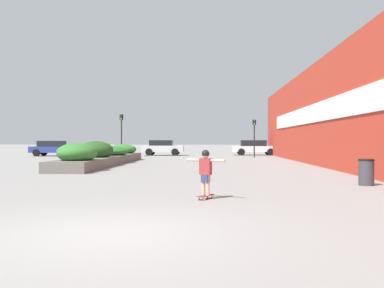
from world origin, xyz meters
TOP-DOWN VIEW (x-y plane):
  - ground_plane at (0.00, 0.00)m, footprint 300.00×300.00m
  - building_wall_right at (7.90, 15.56)m, footprint 0.67×46.55m
  - planter_box at (-4.77, 18.70)m, footprint 2.16×14.89m
  - skateboard at (1.50, 3.91)m, footprint 0.44×0.64m
  - skateboarder at (1.50, 3.91)m, footprint 0.96×0.53m
  - trash_bin at (6.59, 7.33)m, footprint 0.50×0.50m
  - car_leftmost at (15.49, 33.92)m, footprint 4.18×1.94m
  - car_center_left at (-3.11, 35.01)m, footprint 4.01×2.01m
  - car_center_right at (-13.14, 32.74)m, footprint 4.06×1.95m
  - car_rightmost at (5.93, 36.10)m, footprint 4.53×2.00m
  - traffic_light_left at (-5.97, 29.38)m, footprint 0.28×0.30m
  - traffic_light_right at (5.31, 30.06)m, footprint 0.28×0.30m

SIDE VIEW (x-z plane):
  - ground_plane at x=0.00m, z-range 0.00..0.00m
  - skateboard at x=1.50m, z-range 0.02..0.11m
  - trash_bin at x=6.59m, z-range 0.00..0.85m
  - planter_box at x=-4.77m, z-range -0.18..1.23m
  - car_center_right at x=-13.14m, z-range 0.04..1.47m
  - skateboarder at x=1.50m, z-range 0.21..1.32m
  - car_leftmost at x=15.49m, z-range 0.05..1.49m
  - car_rightmost at x=5.93m, z-range 0.04..1.53m
  - car_center_left at x=-3.11m, z-range 0.05..1.54m
  - traffic_light_right at x=5.31m, z-range 0.60..3.83m
  - traffic_light_left at x=-5.97m, z-range 0.65..4.32m
  - building_wall_right at x=7.90m, z-range 0.00..5.94m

